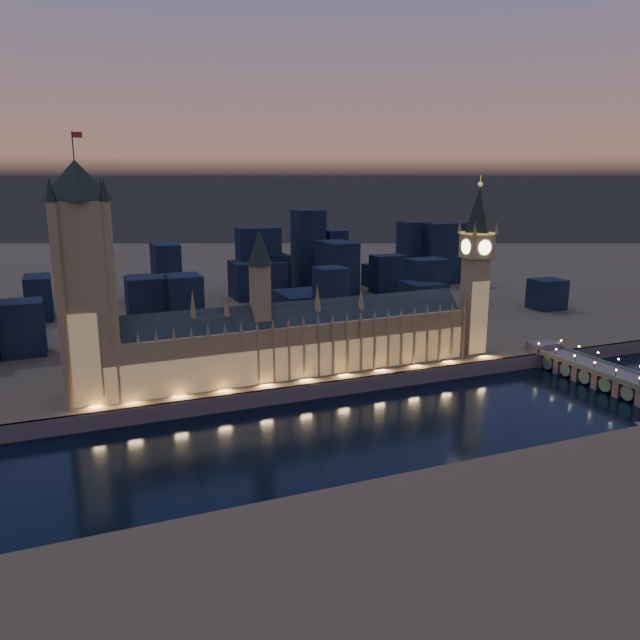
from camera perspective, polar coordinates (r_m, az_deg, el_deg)
name	(u,v)px	position (r m, az deg, el deg)	size (l,w,h in m)	color
ground_plane	(355,426)	(292.02, 3.25, -9.63)	(2000.00, 2000.00, 0.00)	black
north_bank	(170,268)	(779.22, -13.54, 4.62)	(2000.00, 960.00, 8.00)	brown
embankment_wall	(321,390)	(325.54, 0.13, -6.43)	(2000.00, 2.50, 8.00)	#554153
palace_of_westminster	(295,340)	(335.22, -2.26, -1.87)	(202.00, 25.37, 78.00)	olive
victoria_tower	(84,272)	(307.66, -20.80, 4.14)	(31.68, 31.68, 123.64)	olive
elizabeth_tower	(476,256)	(381.82, 14.11, 5.70)	(18.00, 18.00, 104.94)	olive
westminster_bridge	(606,377)	(373.65, 24.68, -4.76)	(18.11, 113.00, 15.90)	#554153
city_backdrop	(265,276)	(520.99, -5.07, 4.02)	(452.78, 215.63, 89.28)	black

